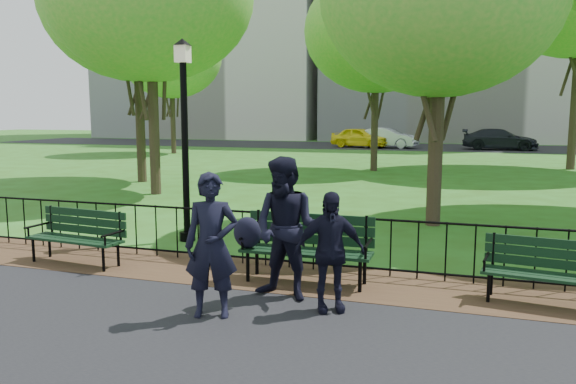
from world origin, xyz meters
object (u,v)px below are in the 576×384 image
(park_bench_left_a, at_px, (79,231))
(taxi, at_px, (360,137))
(lamppost, at_px, (185,133))
(person_right, at_px, (329,251))
(sedan_silver, at_px, (387,138))
(sedan_dark, at_px, (500,139))
(tree_far_c, at_px, (377,31))
(person_left, at_px, (211,245))
(tree_mid_w, at_px, (136,1))
(tree_far_w, at_px, (171,55))
(person_mid, at_px, (286,229))
(park_bench_right_a, at_px, (551,265))
(park_bench_main, at_px, (283,237))

(park_bench_left_a, height_order, taxi, taxi)
(lamppost, height_order, person_right, lamppost)
(lamppost, bearing_deg, park_bench_left_a, -113.57)
(sedan_silver, bearing_deg, sedan_dark, -78.46)
(person_right, bearing_deg, tree_far_c, 72.67)
(park_bench_left_a, distance_m, sedan_silver, 31.90)
(tree_far_c, relative_size, person_left, 4.75)
(tree_mid_w, distance_m, sedan_dark, 26.33)
(person_right, bearing_deg, tree_mid_w, 106.60)
(lamppost, height_order, tree_far_w, tree_far_w)
(tree_far_c, distance_m, person_mid, 17.72)
(park_bench_right_a, xyz_separation_m, person_left, (-3.95, -1.70, 0.36))
(park_bench_left_a, relative_size, tree_mid_w, 0.19)
(person_left, bearing_deg, park_bench_main, 59.94)
(tree_far_w, xyz_separation_m, sedan_silver, (11.60, 9.12, -5.14))
(park_bench_left_a, bearing_deg, sedan_silver, 94.71)
(park_bench_left_a, relative_size, person_mid, 0.92)
(person_left, distance_m, person_mid, 1.11)
(park_bench_right_a, bearing_deg, tree_far_w, 136.60)
(tree_mid_w, xyz_separation_m, tree_far_c, (7.30, 6.39, -0.48))
(tree_mid_w, bearing_deg, tree_far_w, 114.77)
(park_bench_main, relative_size, sedan_dark, 0.42)
(lamppost, xyz_separation_m, tree_mid_w, (-5.99, 7.89, 4.19))
(tree_mid_w, height_order, tree_far_c, tree_mid_w)
(park_bench_main, xyz_separation_m, park_bench_left_a, (-3.50, -0.09, -0.11))
(park_bench_right_a, distance_m, sedan_silver, 32.41)
(person_mid, distance_m, person_right, 0.73)
(park_bench_right_a, distance_m, person_left, 4.32)
(person_left, bearing_deg, sedan_dark, 64.30)
(tree_far_w, distance_m, person_right, 28.75)
(tree_far_w, height_order, person_right, tree_far_w)
(park_bench_right_a, xyz_separation_m, sedan_dark, (0.87, 31.94, 0.17))
(park_bench_main, bearing_deg, person_mid, -69.38)
(park_bench_left_a, bearing_deg, tree_mid_w, 122.94)
(tree_mid_w, distance_m, tree_far_c, 9.71)
(lamppost, bearing_deg, person_left, -57.90)
(tree_mid_w, distance_m, person_left, 15.12)
(person_left, distance_m, taxi, 33.57)
(park_bench_main, distance_m, person_mid, 0.85)
(taxi, height_order, sedan_silver, taxi)
(park_bench_main, height_order, park_bench_right_a, park_bench_main)
(park_bench_main, bearing_deg, tree_far_w, 122.07)
(tree_far_c, bearing_deg, park_bench_left_a, -97.65)
(park_bench_main, height_order, sedan_dark, sedan_dark)
(lamppost, height_order, tree_mid_w, tree_mid_w)
(lamppost, relative_size, sedan_dark, 0.80)
(park_bench_main, distance_m, person_left, 1.69)
(tree_far_c, bearing_deg, sedan_dark, 69.93)
(park_bench_main, relative_size, park_bench_left_a, 1.16)
(person_mid, relative_size, taxi, 0.46)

